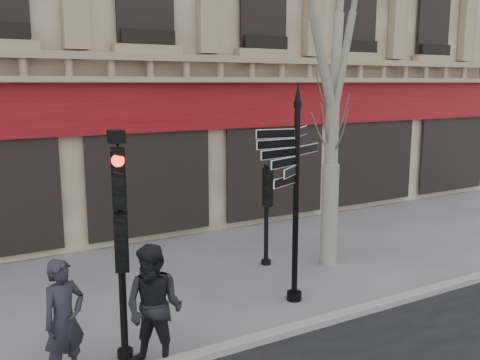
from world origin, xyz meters
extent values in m
plane|color=#58585D|center=(0.00, 0.00, 0.00)|extent=(80.00, 80.00, 0.00)
cube|color=gray|center=(0.00, -1.40, 0.06)|extent=(80.00, 0.25, 0.12)
cube|color=maroon|center=(0.00, 4.88, 3.60)|extent=(28.00, 0.25, 1.30)
cube|color=#8A7759|center=(0.00, 4.65, 4.57)|extent=(28.00, 0.35, 0.74)
cylinder|color=black|center=(0.99, -0.26, 1.88)|extent=(0.12, 0.12, 3.77)
cylinder|color=black|center=(0.99, -0.26, 0.08)|extent=(0.29, 0.29, 0.17)
cone|color=black|center=(0.99, -0.26, 4.06)|extent=(0.13, 0.13, 0.38)
cylinder|color=black|center=(-2.61, -0.75, 1.63)|extent=(0.11, 0.11, 3.26)
cylinder|color=black|center=(-2.61, -0.75, 0.07)|extent=(0.24, 0.24, 0.13)
cube|color=black|center=(-2.61, -0.75, 1.89)|extent=(0.46, 0.39, 0.88)
cube|color=black|center=(-2.61, -0.75, 2.85)|extent=(0.46, 0.39, 0.88)
sphere|color=#FF0C05|center=(-2.61, -0.75, 3.08)|extent=(0.19, 0.19, 0.19)
cube|color=black|center=(-2.61, -0.75, 3.45)|extent=(0.28, 0.31, 0.19)
cylinder|color=black|center=(1.65, 1.78, 1.15)|extent=(0.11, 0.11, 2.30)
cylinder|color=black|center=(1.65, 1.78, 0.06)|extent=(0.24, 0.24, 0.13)
cube|color=black|center=(1.65, 1.78, 1.86)|extent=(0.46, 0.40, 0.87)
cylinder|color=#9B977F|center=(2.94, 1.08, 1.19)|extent=(0.39, 0.39, 2.39)
cylinder|color=#9B977F|center=(2.94, 1.08, 3.04)|extent=(0.30, 0.30, 1.52)
imported|color=#23212C|center=(-3.53, -0.96, 0.91)|extent=(0.77, 0.65, 1.81)
imported|color=black|center=(-2.31, -1.30, 0.95)|extent=(1.16, 1.17, 1.91)
camera|label=1|loc=(-4.94, -8.31, 4.22)|focal=40.00mm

